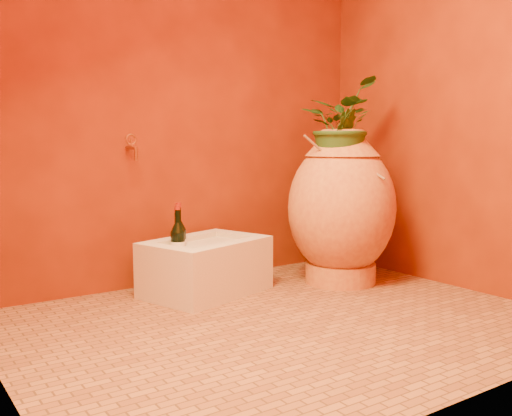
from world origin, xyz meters
TOP-DOWN VIEW (x-y plane):
  - floor at (0.00, 0.00)m, footprint 2.50×2.50m
  - wall_back at (0.00, 1.00)m, footprint 2.50×0.02m
  - wall_right at (1.25, 0.00)m, footprint 0.02×2.00m
  - amphora at (0.75, 0.42)m, footprint 0.86×0.86m
  - stone_basin at (-0.05, 0.66)m, footprint 0.77×0.65m
  - wine_bottle_a at (-0.21, 0.70)m, footprint 0.08×0.08m
  - wine_bottle_b at (-0.18, 0.75)m, footprint 0.08×0.08m
  - wine_bottle_c at (-0.18, 0.76)m, footprint 0.08×0.08m
  - wall_tap at (-0.37, 0.92)m, footprint 0.06×0.14m
  - plant_main at (0.72, 0.43)m, footprint 0.64×0.63m
  - plant_side at (0.68, 0.37)m, footprint 0.25×0.22m

SIDE VIEW (x-z plane):
  - floor at x=0.00m, z-range 0.00..0.00m
  - stone_basin at x=-0.05m, z-range -0.01..0.30m
  - wine_bottle_c at x=-0.18m, z-range 0.13..0.44m
  - wine_bottle_a at x=-0.21m, z-range 0.12..0.46m
  - wine_bottle_b at x=-0.18m, z-range 0.12..0.47m
  - amphora at x=0.75m, z-range 0.00..0.92m
  - wall_tap at x=-0.37m, z-range 0.75..0.90m
  - plant_side at x=0.68m, z-range 0.68..1.04m
  - plant_main at x=0.72m, z-range 0.69..1.23m
  - wall_back at x=0.00m, z-range 0.00..2.50m
  - wall_right at x=1.25m, z-range 0.00..2.50m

